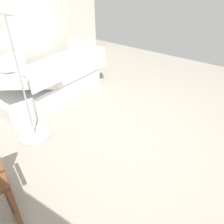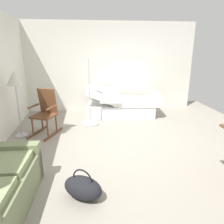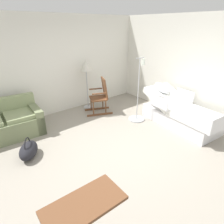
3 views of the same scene
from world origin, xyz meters
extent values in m
plane|color=gray|center=(0.00, 0.00, 0.00)|extent=(6.68, 6.68, 0.00)
cube|color=silver|center=(2.72, 0.00, 1.35)|extent=(0.10, 5.32, 2.70)
cube|color=silver|center=(1.99, -0.21, 0.17)|extent=(1.07, 2.01, 0.35)
cube|color=white|center=(1.94, -0.68, 0.42)|extent=(1.03, 1.24, 0.14)
cube|color=white|center=(2.04, 0.33, 0.61)|extent=(1.00, 1.01, 0.50)
ellipsoid|color=white|center=(2.06, 0.50, 0.82)|extent=(0.39, 0.53, 0.32)
cube|color=silver|center=(1.52, 0.15, 0.63)|extent=(0.09, 0.56, 0.28)
cube|color=silver|center=(2.52, 0.05, 0.63)|extent=(0.09, 0.56, 0.28)
cube|color=silver|center=(1.88, -1.27, 0.53)|extent=(0.95, 0.15, 0.36)
cylinder|color=black|center=(1.71, 0.62, 0.05)|extent=(0.10, 0.10, 0.10)
cylinder|color=black|center=(2.43, 0.55, 0.05)|extent=(0.10, 0.10, 0.10)
cylinder|color=black|center=(1.55, -0.96, 0.05)|extent=(0.10, 0.10, 0.10)
cylinder|color=black|center=(2.26, -1.04, 0.05)|extent=(0.10, 0.10, 0.10)
cube|color=gray|center=(-1.35, 1.92, 0.49)|extent=(0.71, 0.68, 0.10)
cube|color=#737D57|center=(-1.00, 1.94, 0.30)|extent=(0.23, 0.86, 0.60)
cube|color=brown|center=(0.85, 1.96, 0.03)|extent=(0.71, 0.34, 0.05)
cube|color=brown|center=(0.68, 1.57, 0.03)|extent=(0.71, 0.34, 0.05)
cylinder|color=brown|center=(0.52, 1.66, 0.25)|extent=(0.04, 0.04, 0.40)
cylinder|color=brown|center=(0.68, 2.01, 0.25)|extent=(0.04, 0.04, 0.40)
cylinder|color=brown|center=(0.86, 1.52, 0.25)|extent=(0.04, 0.04, 0.40)
cylinder|color=brown|center=(1.01, 1.87, 0.25)|extent=(0.04, 0.04, 0.40)
cube|color=brown|center=(0.77, 1.77, 0.45)|extent=(0.61, 0.62, 0.04)
cube|color=brown|center=(0.95, 1.69, 0.75)|extent=(0.28, 0.44, 0.60)
cube|color=brown|center=(0.66, 1.56, 0.67)|extent=(0.37, 0.19, 0.03)
cube|color=brown|center=(0.84, 1.98, 0.67)|extent=(0.37, 0.19, 0.03)
cylinder|color=#B2B5BA|center=(0.74, 2.28, 0.01)|extent=(0.28, 0.28, 0.03)
cylinder|color=#B2B5BA|center=(0.74, 2.28, 0.60)|extent=(0.03, 0.03, 1.15)
cone|color=beige|center=(0.74, 2.28, 1.33)|extent=(0.34, 0.34, 0.30)
ellipsoid|color=black|center=(-1.55, 0.89, 0.15)|extent=(0.58, 0.64, 0.30)
torus|color=black|center=(-1.55, 0.89, 0.28)|extent=(0.18, 0.26, 0.30)
cylinder|color=#B2B5BA|center=(1.31, 0.70, 0.01)|extent=(0.44, 0.44, 0.03)
cylinder|color=#B2B5BA|center=(1.31, 0.70, 0.85)|extent=(0.02, 0.02, 1.65)
cube|color=#B2B5BA|center=(1.31, 0.70, 1.68)|extent=(0.28, 0.02, 0.02)
cube|color=white|center=(1.43, 0.70, 1.57)|extent=(0.09, 0.04, 0.16)
camera|label=1|loc=(-1.05, 2.26, 2.25)|focal=37.64mm
camera|label=2|loc=(-3.99, 0.81, 1.96)|focal=34.04mm
camera|label=3|loc=(-2.23, -2.58, 2.41)|focal=30.64mm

